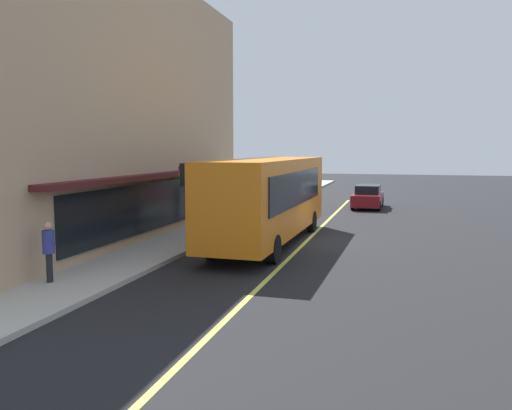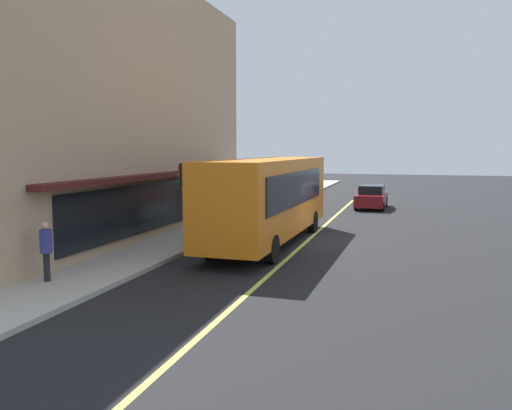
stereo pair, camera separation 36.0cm
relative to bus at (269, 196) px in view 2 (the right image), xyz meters
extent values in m
plane|color=black|center=(1.29, -1.39, -1.99)|extent=(120.00, 120.00, 0.00)
cube|color=#B2ADA3|center=(1.29, 3.68, -1.91)|extent=(80.00, 2.53, 0.15)
cube|color=#D8D14C|center=(1.29, -1.39, -1.98)|extent=(36.00, 0.16, 0.01)
cube|color=tan|center=(-0.55, 10.50, 3.79)|extent=(22.09, 11.13, 11.56)
cube|color=#4C1919|center=(-0.55, 4.69, 0.81)|extent=(15.47, 0.70, 0.20)
cube|color=black|center=(-0.55, 4.91, -0.49)|extent=(13.26, 0.08, 2.00)
cube|color=orange|center=(-0.04, 0.00, 0.01)|extent=(11.05, 2.72, 3.00)
cube|color=black|center=(5.41, -0.11, 0.37)|extent=(0.16, 2.10, 1.80)
cube|color=black|center=(-0.31, 1.28, 0.37)|extent=(8.80, 0.23, 1.32)
cube|color=black|center=(-0.36, -1.26, 0.37)|extent=(8.80, 0.23, 1.32)
cube|color=#0CF259|center=(5.48, -0.11, 1.26)|extent=(0.12, 1.90, 0.36)
cube|color=#2D2D33|center=(5.51, -0.11, -1.24)|extent=(0.21, 2.40, 0.40)
cylinder|color=black|center=(3.50, 1.06, -1.49)|extent=(1.01, 0.32, 1.00)
cylinder|color=black|center=(3.46, -1.20, -1.49)|extent=(1.01, 0.32, 1.00)
cylinder|color=black|center=(-3.53, 1.20, -1.49)|extent=(1.01, 0.32, 1.00)
cylinder|color=black|center=(-3.58, -1.06, -1.49)|extent=(1.01, 0.32, 1.00)
cylinder|color=#2D2D33|center=(-1.86, 2.73, -0.24)|extent=(0.12, 0.12, 3.20)
cube|color=black|center=(-1.86, 2.93, 0.91)|extent=(0.30, 0.30, 0.90)
sphere|color=red|center=(-1.86, 3.10, 1.18)|extent=(0.18, 0.18, 0.18)
sphere|color=orange|center=(-1.86, 3.10, 0.91)|extent=(0.18, 0.18, 0.18)
sphere|color=green|center=(-1.86, 3.10, 0.64)|extent=(0.18, 0.18, 0.18)
cube|color=maroon|center=(14.36, -3.11, -1.39)|extent=(4.34, 1.90, 0.75)
cube|color=black|center=(14.51, -3.12, -0.74)|extent=(2.44, 1.57, 0.55)
cylinder|color=black|center=(12.92, -3.90, -1.67)|extent=(0.65, 0.24, 0.64)
cylinder|color=black|center=(12.96, -2.26, -1.67)|extent=(0.65, 0.24, 0.64)
cylinder|color=black|center=(15.76, -3.97, -1.67)|extent=(0.65, 0.24, 0.64)
cylinder|color=black|center=(15.80, -2.33, -1.67)|extent=(0.65, 0.24, 0.64)
cylinder|color=black|center=(0.10, 3.61, -1.41)|extent=(0.18, 0.18, 0.85)
cylinder|color=maroon|center=(0.10, 3.61, -0.64)|extent=(0.34, 0.34, 0.68)
sphere|color=tan|center=(0.10, 3.61, -0.19)|extent=(0.24, 0.24, 0.24)
cylinder|color=black|center=(4.69, 3.51, -1.39)|extent=(0.18, 0.18, 0.89)
cylinder|color=#B28C33|center=(4.69, 3.51, -0.59)|extent=(0.34, 0.34, 0.71)
sphere|color=tan|center=(4.69, 3.51, -0.11)|extent=(0.25, 0.25, 0.25)
cylinder|color=black|center=(-8.30, 4.33, -1.42)|extent=(0.18, 0.18, 0.83)
cylinder|color=#33388C|center=(-8.30, 4.33, -0.68)|extent=(0.34, 0.34, 0.66)
sphere|color=tan|center=(-8.30, 4.33, -0.23)|extent=(0.23, 0.23, 0.23)
camera|label=1|loc=(-20.73, -5.18, 1.94)|focal=36.74mm
camera|label=2|loc=(-20.63, -5.53, 1.94)|focal=36.74mm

